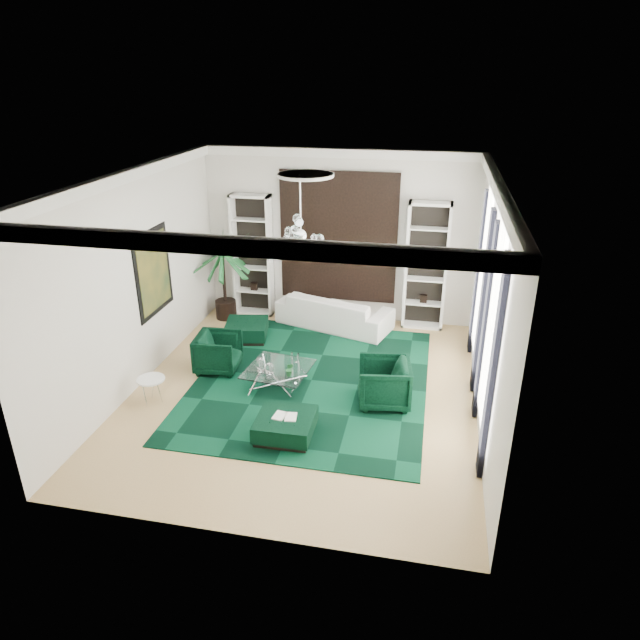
% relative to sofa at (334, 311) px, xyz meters
% --- Properties ---
extents(floor, '(6.00, 7.00, 0.02)m').
position_rel_sofa_xyz_m(floor, '(-0.03, -2.91, -0.38)').
color(floor, tan).
rests_on(floor, ground).
extents(ceiling, '(6.00, 7.00, 0.02)m').
position_rel_sofa_xyz_m(ceiling, '(-0.03, -2.91, 3.44)').
color(ceiling, white).
rests_on(ceiling, ground).
extents(wall_back, '(6.00, 0.02, 3.80)m').
position_rel_sofa_xyz_m(wall_back, '(-0.03, 0.60, 1.53)').
color(wall_back, silver).
rests_on(wall_back, ground).
extents(wall_front, '(6.00, 0.02, 3.80)m').
position_rel_sofa_xyz_m(wall_front, '(-0.03, -6.42, 1.53)').
color(wall_front, silver).
rests_on(wall_front, ground).
extents(wall_left, '(0.02, 7.00, 3.80)m').
position_rel_sofa_xyz_m(wall_left, '(-3.04, -2.91, 1.53)').
color(wall_left, silver).
rests_on(wall_left, ground).
extents(wall_right, '(0.02, 7.00, 3.80)m').
position_rel_sofa_xyz_m(wall_right, '(2.98, -2.91, 1.53)').
color(wall_right, silver).
rests_on(wall_right, ground).
extents(crown_molding, '(6.00, 7.00, 0.18)m').
position_rel_sofa_xyz_m(crown_molding, '(-0.03, -2.91, 3.33)').
color(crown_molding, white).
rests_on(crown_molding, ceiling).
extents(ceiling_medallion, '(0.90, 0.90, 0.05)m').
position_rel_sofa_xyz_m(ceiling_medallion, '(-0.03, -2.61, 3.40)').
color(ceiling_medallion, white).
rests_on(ceiling_medallion, ceiling).
extents(tapestry, '(2.50, 0.06, 2.80)m').
position_rel_sofa_xyz_m(tapestry, '(-0.03, 0.55, 1.53)').
color(tapestry, black).
rests_on(tapestry, wall_back).
extents(shelving_left, '(0.90, 0.38, 2.80)m').
position_rel_sofa_xyz_m(shelving_left, '(-1.98, 0.40, 1.03)').
color(shelving_left, white).
rests_on(shelving_left, floor).
extents(shelving_right, '(0.90, 0.38, 2.80)m').
position_rel_sofa_xyz_m(shelving_right, '(1.92, 0.40, 1.03)').
color(shelving_right, white).
rests_on(shelving_right, floor).
extents(painting, '(0.04, 1.30, 1.60)m').
position_rel_sofa_xyz_m(painting, '(-3.00, -2.31, 1.48)').
color(painting, black).
rests_on(painting, wall_left).
extents(window_near, '(0.03, 1.10, 2.90)m').
position_rel_sofa_xyz_m(window_near, '(2.96, -3.81, 1.53)').
color(window_near, white).
rests_on(window_near, wall_right).
extents(curtain_near_a, '(0.07, 0.30, 3.25)m').
position_rel_sofa_xyz_m(curtain_near_a, '(2.93, -4.59, 1.28)').
color(curtain_near_a, black).
rests_on(curtain_near_a, floor).
extents(curtain_near_b, '(0.07, 0.30, 3.25)m').
position_rel_sofa_xyz_m(curtain_near_b, '(2.93, -3.03, 1.28)').
color(curtain_near_b, black).
rests_on(curtain_near_b, floor).
extents(window_far, '(0.03, 1.10, 2.90)m').
position_rel_sofa_xyz_m(window_far, '(2.96, -1.41, 1.53)').
color(window_far, white).
rests_on(window_far, wall_right).
extents(curtain_far_a, '(0.07, 0.30, 3.25)m').
position_rel_sofa_xyz_m(curtain_far_a, '(2.93, -2.19, 1.28)').
color(curtain_far_a, black).
rests_on(curtain_far_a, floor).
extents(curtain_far_b, '(0.07, 0.30, 3.25)m').
position_rel_sofa_xyz_m(curtain_far_b, '(2.93, -0.63, 1.28)').
color(curtain_far_b, black).
rests_on(curtain_far_b, floor).
extents(rug, '(4.20, 5.00, 0.02)m').
position_rel_sofa_xyz_m(rug, '(0.02, -2.51, -0.36)').
color(rug, black).
rests_on(rug, floor).
extents(sofa, '(2.70, 1.67, 0.74)m').
position_rel_sofa_xyz_m(sofa, '(0.00, 0.00, 0.00)').
color(sofa, white).
rests_on(sofa, floor).
extents(armchair_left, '(0.87, 0.85, 0.74)m').
position_rel_sofa_xyz_m(armchair_left, '(-1.80, -2.44, -0.00)').
color(armchair_left, black).
rests_on(armchair_left, floor).
extents(armchair_right, '(0.99, 0.97, 0.80)m').
position_rel_sofa_xyz_m(armchair_right, '(1.40, -3.01, 0.03)').
color(armchair_right, black).
rests_on(armchair_right, floor).
extents(coffee_table, '(1.21, 1.21, 0.37)m').
position_rel_sofa_xyz_m(coffee_table, '(-0.52, -2.82, -0.18)').
color(coffee_table, white).
rests_on(coffee_table, floor).
extents(ottoman_side, '(1.00, 1.00, 0.38)m').
position_rel_sofa_xyz_m(ottoman_side, '(-1.71, -1.02, -0.18)').
color(ottoman_side, black).
rests_on(ottoman_side, floor).
extents(ottoman_front, '(0.89, 0.89, 0.35)m').
position_rel_sofa_xyz_m(ottoman_front, '(-0.00, -4.28, -0.19)').
color(ottoman_front, black).
rests_on(ottoman_front, floor).
extents(book, '(0.37, 0.25, 0.03)m').
position_rel_sofa_xyz_m(book, '(-0.00, -4.28, -0.00)').
color(book, white).
rests_on(book, ottoman_front).
extents(side_table, '(0.54, 0.54, 0.46)m').
position_rel_sofa_xyz_m(side_table, '(-2.50, -3.78, -0.14)').
color(side_table, white).
rests_on(side_table, floor).
extents(palm, '(1.68, 1.68, 2.56)m').
position_rel_sofa_xyz_m(palm, '(-2.54, -0.03, 0.91)').
color(palm, '#1E632E').
rests_on(palm, floor).
extents(chandelier, '(0.94, 0.94, 0.73)m').
position_rel_sofa_xyz_m(chandelier, '(-0.06, -2.84, 2.48)').
color(chandelier, white).
rests_on(chandelier, ceiling).
extents(table_plant, '(0.17, 0.15, 0.26)m').
position_rel_sofa_xyz_m(table_plant, '(-0.25, -3.05, 0.14)').
color(table_plant, '#1E632E').
rests_on(table_plant, coffee_table).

